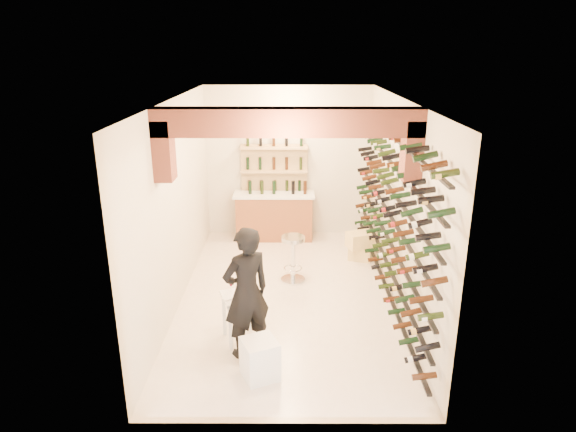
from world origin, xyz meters
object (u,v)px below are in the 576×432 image
at_px(back_counter, 274,215).
at_px(person, 246,293).
at_px(tasting_table, 240,303).
at_px(crate_lower, 360,253).
at_px(white_stool, 260,359).
at_px(wine_rack, 385,207).
at_px(chrome_barstool, 293,255).

xyz_separation_m(back_counter, person, (-0.24, -4.30, 0.37)).
distance_m(tasting_table, crate_lower, 3.52).
height_order(person, crate_lower, person).
bearing_deg(crate_lower, white_stool, -115.40).
height_order(tasting_table, white_stool, tasting_table).
relative_size(white_stool, person, 0.28).
bearing_deg(tasting_table, wine_rack, 11.29).
height_order(wine_rack, person, wine_rack).
height_order(tasting_table, chrome_barstool, tasting_table).
bearing_deg(wine_rack, chrome_barstool, 158.43).
bearing_deg(white_stool, chrome_barstool, 81.05).
height_order(back_counter, person, person).
bearing_deg(person, crate_lower, -153.99).
bearing_deg(person, wine_rack, -173.88).
distance_m(white_stool, crate_lower, 4.07).
distance_m(wine_rack, tasting_table, 2.73).
bearing_deg(crate_lower, person, -121.54).
xyz_separation_m(back_counter, tasting_table, (-0.36, -3.96, 0.04)).
relative_size(white_stool, crate_lower, 1.19).
bearing_deg(white_stool, wine_rack, 49.14).
distance_m(wine_rack, white_stool, 3.14).
bearing_deg(crate_lower, back_counter, 146.09).
bearing_deg(chrome_barstool, crate_lower, 35.46).
bearing_deg(person, tasting_table, -102.53).
distance_m(wine_rack, crate_lower, 2.07).
height_order(chrome_barstool, crate_lower, chrome_barstool).
bearing_deg(tasting_table, back_counter, 65.21).
bearing_deg(chrome_barstool, person, -105.69).
bearing_deg(person, back_counter, -125.60).
relative_size(white_stool, chrome_barstool, 0.61).
xyz_separation_m(wine_rack, back_counter, (-1.83, 2.65, -1.02)).
height_order(tasting_table, person, person).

